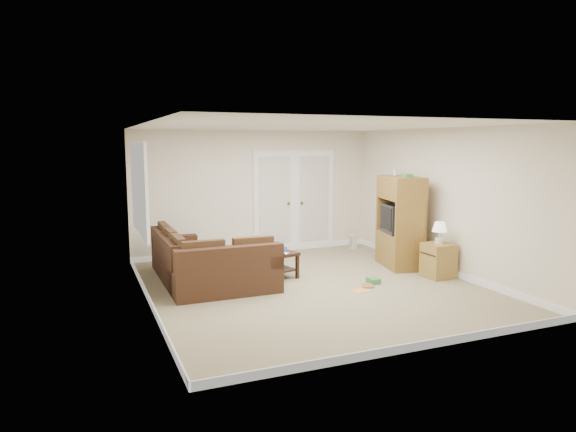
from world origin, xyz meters
name	(u,v)px	position (x,y,z in m)	size (l,w,h in m)	color
floor	(312,286)	(0.00, 0.00, 0.00)	(5.50, 5.50, 0.00)	gray
ceiling	(313,126)	(0.00, 0.00, 2.50)	(5.00, 5.50, 0.02)	silver
wall_left	(146,216)	(-2.50, 0.00, 1.25)	(0.02, 5.50, 2.50)	silver
wall_right	(444,201)	(2.50, 0.00, 1.25)	(0.02, 5.50, 2.50)	silver
wall_back	(255,192)	(0.00, 2.75, 1.25)	(5.00, 0.02, 2.50)	silver
wall_front	(422,238)	(0.00, -2.75, 1.25)	(5.00, 0.02, 2.50)	silver
baseboards	(312,283)	(0.00, 0.00, 0.05)	(5.00, 5.50, 0.10)	silver
french_doors	(294,201)	(0.85, 2.71, 1.04)	(1.80, 0.05, 2.13)	silver
window_left	(139,189)	(-2.46, 1.00, 1.55)	(0.05, 1.92, 1.42)	silver
sectional_sofa	(201,266)	(-1.58, 0.78, 0.30)	(1.65, 2.46, 0.76)	#3D2517
coffee_table	(269,261)	(-0.37, 0.97, 0.24)	(0.78, 1.17, 0.73)	black
tv_armoire	(400,221)	(2.05, 0.62, 0.83)	(0.78, 1.13, 1.77)	brown
side_cabinet	(438,258)	(2.20, -0.30, 0.34)	(0.45, 0.45, 0.94)	olive
space_heater	(354,241)	(2.07, 2.34, 0.16)	(0.13, 0.10, 0.31)	silver
floor_magazine	(361,291)	(0.59, -0.53, 0.00)	(0.25, 0.19, 0.01)	gold
floor_greenbox	(373,281)	(1.00, -0.21, 0.04)	(0.16, 0.21, 0.08)	#397E3D
floor_book	(362,286)	(0.74, -0.30, 0.01)	(0.18, 0.24, 0.02)	brown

